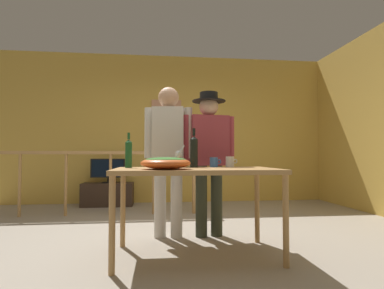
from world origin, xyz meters
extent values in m
plane|color=#9E9384|center=(0.00, 0.00, 0.00)|extent=(8.20, 8.20, 0.00)
cube|color=gold|center=(0.00, 2.61, 1.44)|extent=(6.31, 0.10, 2.88)
cube|color=gold|center=(3.16, 0.78, 1.44)|extent=(0.10, 3.91, 2.88)
cube|color=tan|center=(-0.04, 2.55, 1.67)|extent=(0.58, 0.03, 0.66)
cylinder|color=#B2844C|center=(-2.25, 1.38, 0.46)|extent=(0.04, 0.04, 0.93)
cylinder|color=#B2844C|center=(-1.59, 1.38, 0.46)|extent=(0.04, 0.04, 0.93)
cylinder|color=#B2844C|center=(-0.93, 1.38, 0.46)|extent=(0.04, 0.04, 0.93)
cylinder|color=#B2844C|center=(-0.27, 1.38, 0.46)|extent=(0.04, 0.04, 0.93)
cylinder|color=#B2844C|center=(0.39, 1.38, 0.46)|extent=(0.04, 0.04, 0.93)
cube|color=#B2844C|center=(-1.26, 1.38, 0.95)|extent=(3.37, 0.07, 0.05)
cube|color=#B2844C|center=(0.39, 1.38, 0.51)|extent=(0.10, 0.10, 1.03)
cube|color=#38281E|center=(-1.11, 2.26, 0.21)|extent=(0.90, 0.40, 0.41)
cube|color=black|center=(-1.11, 2.26, 0.42)|extent=(0.20, 0.12, 0.02)
cylinder|color=black|center=(-1.11, 2.26, 0.47)|extent=(0.03, 0.03, 0.08)
cube|color=black|center=(-1.11, 2.23, 0.68)|extent=(0.60, 0.06, 0.34)
cube|color=black|center=(-1.11, 2.20, 0.68)|extent=(0.56, 0.01, 0.30)
cube|color=#B2844C|center=(0.14, -0.65, 0.77)|extent=(1.46, 0.80, 0.04)
cylinder|color=#B2844C|center=(-0.55, -1.01, 0.37)|extent=(0.05, 0.05, 0.75)
cylinder|color=#B2844C|center=(0.83, -1.01, 0.37)|extent=(0.05, 0.05, 0.75)
cylinder|color=#B2844C|center=(-0.55, -0.29, 0.37)|extent=(0.05, 0.05, 0.75)
cylinder|color=#B2844C|center=(0.83, -0.29, 0.37)|extent=(0.05, 0.05, 0.75)
ellipsoid|color=#DB5B23|center=(-0.14, -0.80, 0.84)|extent=(0.43, 0.43, 0.10)
ellipsoid|color=#38702D|center=(-0.14, -0.80, 0.87)|extent=(0.35, 0.35, 0.05)
cylinder|color=silver|center=(-0.06, -0.80, 0.89)|extent=(0.16, 0.01, 0.22)
cylinder|color=silver|center=(0.00, -0.36, 0.79)|extent=(0.07, 0.07, 0.01)
cylinder|color=silver|center=(0.00, -0.36, 0.83)|extent=(0.01, 0.01, 0.08)
ellipsoid|color=silver|center=(0.00, -0.36, 0.91)|extent=(0.08, 0.08, 0.09)
cylinder|color=black|center=(0.15, -0.40, 0.93)|extent=(0.08, 0.08, 0.28)
cone|color=black|center=(0.15, -0.40, 1.08)|extent=(0.08, 0.08, 0.04)
cylinder|color=black|center=(0.15, -0.40, 1.14)|extent=(0.03, 0.03, 0.08)
cylinder|color=#1E5628|center=(-0.49, -0.45, 0.91)|extent=(0.06, 0.06, 0.24)
cone|color=#1E5628|center=(-0.49, -0.45, 1.04)|extent=(0.06, 0.06, 0.03)
cylinder|color=#1E5628|center=(-0.49, -0.45, 1.09)|extent=(0.02, 0.02, 0.07)
cylinder|color=white|center=(0.52, -0.38, 0.84)|extent=(0.08, 0.08, 0.11)
torus|color=white|center=(0.57, -0.38, 0.85)|extent=(0.05, 0.01, 0.05)
cylinder|color=#3866B2|center=(0.35, -0.38, 0.84)|extent=(0.08, 0.08, 0.10)
torus|color=#3866B2|center=(0.41, -0.38, 0.84)|extent=(0.05, 0.01, 0.05)
cylinder|color=beige|center=(0.00, -0.01, 0.42)|extent=(0.13, 0.13, 0.84)
cylinder|color=beige|center=(-0.18, 0.01, 0.42)|extent=(0.13, 0.13, 0.84)
cube|color=beige|center=(-0.09, 0.00, 1.14)|extent=(0.37, 0.27, 0.60)
cylinder|color=beige|center=(0.13, -0.03, 1.16)|extent=(0.09, 0.09, 0.57)
cylinder|color=beige|center=(-0.31, 0.03, 1.16)|extent=(0.09, 0.09, 0.57)
sphere|color=tan|center=(-0.09, 0.00, 1.56)|extent=(0.23, 0.23, 0.23)
cylinder|color=#2D3323|center=(0.46, 0.01, 0.40)|extent=(0.13, 0.13, 0.79)
cylinder|color=#2D3323|center=(0.28, -0.01, 0.40)|extent=(0.13, 0.13, 0.79)
cube|color=#9E3842|center=(0.37, 0.00, 1.07)|extent=(0.45, 0.28, 0.56)
cylinder|color=#9E3842|center=(0.63, 0.04, 1.09)|extent=(0.09, 0.09, 0.53)
cylinder|color=#9E3842|center=(0.11, -0.04, 1.09)|extent=(0.09, 0.09, 0.53)
sphere|color=beige|center=(0.37, 0.00, 1.47)|extent=(0.22, 0.22, 0.22)
cylinder|color=black|center=(0.37, 0.00, 1.53)|extent=(0.38, 0.38, 0.01)
cylinder|color=black|center=(0.37, 0.00, 1.58)|extent=(0.21, 0.21, 0.10)
camera|label=1|loc=(-0.21, -3.39, 0.90)|focal=28.33mm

